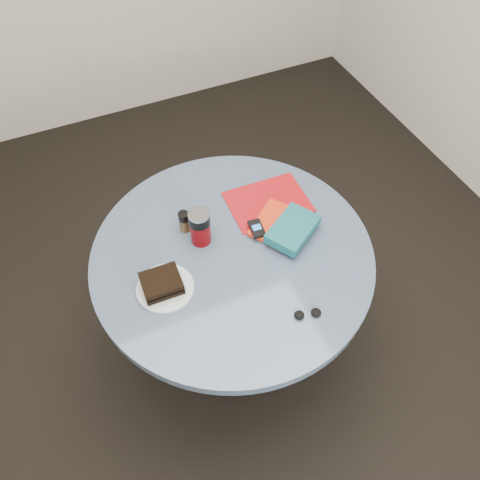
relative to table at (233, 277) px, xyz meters
name	(u,v)px	position (x,y,z in m)	size (l,w,h in m)	color
ground	(234,345)	(0.00, 0.00, -0.59)	(4.00, 4.00, 0.00)	black
table	(233,277)	(0.00, 0.00, 0.00)	(1.00, 1.00, 0.75)	black
plate	(165,288)	(-0.27, -0.05, 0.17)	(0.19, 0.19, 0.01)	silver
sandwich	(162,283)	(-0.27, -0.05, 0.20)	(0.13, 0.11, 0.05)	black
soda_can	(200,227)	(-0.08, 0.09, 0.23)	(0.08, 0.08, 0.14)	#72050A
pepper_grinder	(184,221)	(-0.12, 0.16, 0.21)	(0.05, 0.05, 0.09)	#4F3C22
magazine	(268,202)	(0.22, 0.16, 0.17)	(0.30, 0.22, 0.01)	#9D0E14
red_book	(274,223)	(0.19, 0.05, 0.18)	(0.19, 0.13, 0.02)	red
novel	(293,229)	(0.22, -0.03, 0.20)	(0.19, 0.13, 0.04)	#13545D
mp3_player	(257,229)	(0.11, 0.04, 0.19)	(0.05, 0.08, 0.01)	black
headphones	(308,314)	(0.12, -0.33, 0.17)	(0.09, 0.06, 0.02)	black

